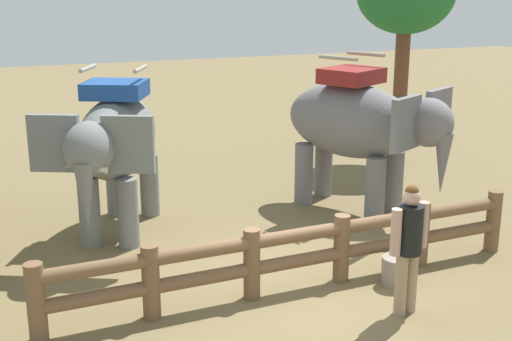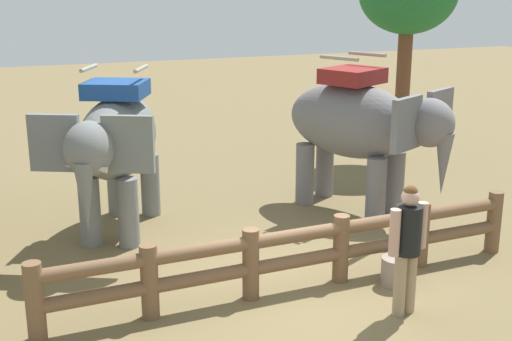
# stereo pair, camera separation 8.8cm
# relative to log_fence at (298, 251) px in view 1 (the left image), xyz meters

# --- Properties ---
(ground_plane) EXTENTS (60.00, 60.00, 0.00)m
(ground_plane) POSITION_rel_log_fence_xyz_m (-0.00, 0.02, -0.60)
(ground_plane) COLOR brown
(log_fence) EXTENTS (7.59, 0.49, 1.05)m
(log_fence) POSITION_rel_log_fence_xyz_m (0.00, 0.00, 0.00)
(log_fence) COLOR brown
(log_fence) RESTS_ON ground
(elephant_near_left) EXTENTS (2.72, 3.51, 2.98)m
(elephant_near_left) POSITION_rel_log_fence_xyz_m (-1.99, 3.28, 1.07)
(elephant_near_left) COLOR slate
(elephant_near_left) RESTS_ON ground
(elephant_center) EXTENTS (2.81, 3.60, 3.06)m
(elephant_center) POSITION_rel_log_fence_xyz_m (2.65, 2.83, 1.12)
(elephant_center) COLOR slate
(elephant_center) RESTS_ON ground
(tourist_woman_in_black) EXTENTS (0.64, 0.42, 1.83)m
(tourist_woman_in_black) POSITION_rel_log_fence_xyz_m (1.05, -1.22, 0.46)
(tourist_woman_in_black) COLOR #9F8768
(tourist_woman_in_black) RESTS_ON ground
(feed_bucket) EXTENTS (0.49, 0.49, 0.43)m
(feed_bucket) POSITION_rel_log_fence_xyz_m (1.47, -0.40, -0.39)
(feed_bucket) COLOR gray
(feed_bucket) RESTS_ON ground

